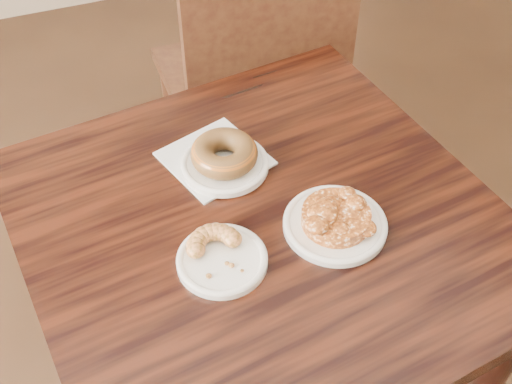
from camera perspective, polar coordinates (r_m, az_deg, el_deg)
name	(u,v)px	position (r m, az deg, el deg)	size (l,w,h in m)	color
cafe_table	(261,333)	(1.42, 0.45, -12.44)	(0.80, 0.80, 0.75)	black
chair_far	(245,79)	(1.92, -0.98, 9.99)	(0.49, 0.49, 0.90)	black
napkin	(215,158)	(1.22, -3.68, 3.00)	(0.17, 0.17, 0.00)	silver
plate_donut	(225,164)	(1.19, -2.79, 2.46)	(0.16, 0.16, 0.01)	white
plate_cruller	(222,260)	(1.05, -3.04, -6.10)	(0.15, 0.15, 0.01)	white
plate_fritter	(335,225)	(1.10, 7.03, -2.91)	(0.18, 0.18, 0.01)	white
glazed_donut	(224,153)	(1.18, -2.84, 3.45)	(0.12, 0.12, 0.04)	#955315
apple_fritter	(336,215)	(1.09, 7.14, -2.03)	(0.16, 0.16, 0.04)	#4D1F08
cruller_fragment	(222,253)	(1.03, -3.08, -5.41)	(0.11, 0.11, 0.03)	brown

